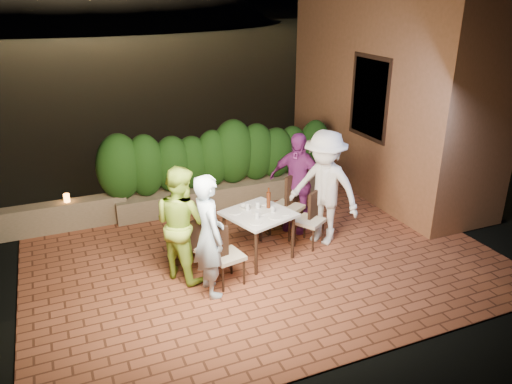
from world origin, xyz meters
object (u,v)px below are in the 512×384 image
chair_left_front (227,255)px  bowl (246,207)px  diner_green (181,223)px  beer_bottle (269,198)px  parapet_lamp (67,198)px  dining_table (259,235)px  chair_right_back (286,206)px  diner_blue (209,236)px  diner_white (324,188)px  chair_left_back (201,244)px  diner_purple (297,182)px  chair_right_front (309,220)px

chair_left_front → bowl: bearing=41.4°
bowl → diner_green: 1.15m
beer_bottle → parapet_lamp: size_ratio=2.34×
dining_table → chair_right_back: (0.73, 0.53, 0.14)m
diner_blue → diner_white: bearing=-74.8°
bowl → diner_white: diner_white is taller
chair_left_front → chair_left_back: bearing=104.0°
beer_bottle → diner_blue: 1.41m
chair_left_front → parapet_lamp: chair_left_front is taller
bowl → diner_blue: diner_blue is taller
chair_right_back → diner_white: 0.76m
dining_table → chair_left_back: chair_left_back is taller
beer_bottle → diner_white: bearing=-2.1°
chair_left_back → diner_purple: diner_purple is taller
diner_green → diner_purple: size_ratio=0.97×
beer_bottle → chair_left_back: bearing=-173.0°
chair_right_front → diner_green: 2.16m
diner_white → diner_purple: 0.61m
bowl → diner_white: size_ratio=0.09×
diner_green → chair_right_front: bearing=-116.6°
dining_table → beer_bottle: 0.59m
chair_left_front → chair_right_back: bearing=25.2°
diner_blue → chair_right_front: bearing=-73.2°
diner_green → diner_white: (2.39, 0.15, 0.10)m
chair_left_back → diner_green: diner_green is taller
bowl → chair_right_front: chair_right_front is taller
diner_white → diner_green: bearing=-118.4°
chair_right_back → parapet_lamp: size_ratio=7.31×
parapet_lamp → diner_blue: bearing=-60.0°
chair_left_back → diner_green: 0.51m
beer_bottle → chair_right_back: bearing=39.1°
chair_right_front → diner_purple: 0.74m
diner_white → parapet_lamp: bearing=-151.2°
diner_blue → beer_bottle: bearing=-61.1°
beer_bottle → chair_left_front: size_ratio=0.37×
beer_bottle → diner_green: (-1.43, -0.18, -0.08)m
dining_table → diner_purple: size_ratio=0.52×
diner_white → diner_purple: (-0.19, 0.57, -0.08)m
chair_right_front → diner_white: diner_white is taller
diner_green → beer_bottle: bearing=-112.5°
parapet_lamp → chair_left_front: bearing=-54.7°
chair_right_back → dining_table: bearing=5.1°
bowl → diner_purple: bearing=20.0°
beer_bottle → bowl: bearing=157.1°
chair_right_front → diner_white: (0.26, 0.03, 0.50)m
dining_table → parapet_lamp: size_ratio=6.43×
diner_purple → dining_table: bearing=-93.2°
dining_table → chair_left_back: (-0.92, -0.03, 0.06)m
dining_table → parapet_lamp: (-2.62, 2.20, 0.20)m
bowl → chair_right_front: bearing=-11.3°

